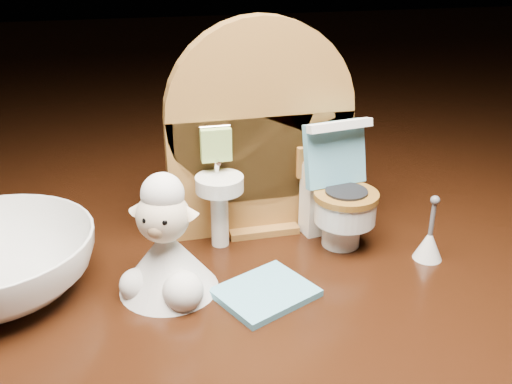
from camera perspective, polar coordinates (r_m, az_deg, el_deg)
The scene contains 5 objects.
backdrop_panel at distance 0.39m, azimuth 0.37°, elevation 4.97°, with size 0.13×0.05×0.15m.
toy_toilet at distance 0.39m, azimuth 8.12°, elevation -0.62°, with size 0.05×0.06×0.09m.
bath_mat at distance 0.34m, azimuth 0.93°, elevation -10.02°, with size 0.05×0.04×0.00m, color #5EABC7.
toilet_brush at distance 0.39m, azimuth 16.92°, elevation -4.84°, with size 0.02×0.02×0.05m.
plush_lamb at distance 0.34m, azimuth -8.97°, elevation -5.89°, with size 0.06×0.06×0.08m.
Camera 1 is at (-0.09, -0.30, 0.20)m, focal length 40.00 mm.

